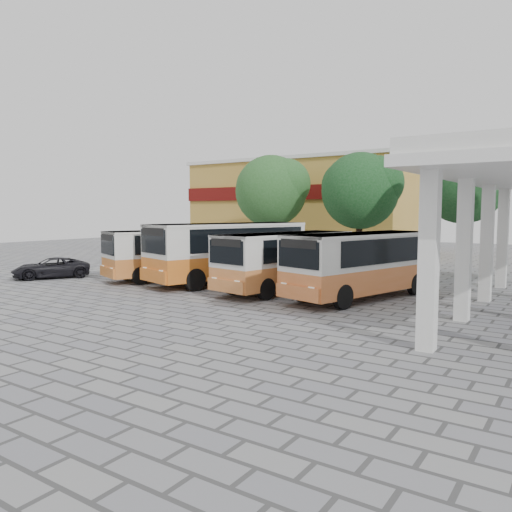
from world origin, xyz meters
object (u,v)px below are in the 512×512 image
Objects in this scene: bus_far_right at (362,261)px; parked_car at (51,268)px; bus_centre_right at (286,257)px; bus_centre_left at (228,249)px; bus_far_left at (175,251)px.

bus_far_right is 16.90m from parked_car.
parked_car is (-12.89, -3.33, -0.98)m from bus_centre_right.
bus_centre_right is at bearing 8.55° from bus_centre_left.
bus_centre_right is 3.63m from bus_far_right.
parked_car is at bearing -127.06° from bus_far_left.
bus_centre_right is at bearing -163.26° from bus_far_right.
bus_centre_right is 0.96× the size of bus_far_right.
bus_centre_left is 1.11× the size of bus_far_right.
bus_far_right is (7.33, -0.46, -0.17)m from bus_centre_left.
parked_car is (-16.52, -3.42, -1.03)m from bus_far_right.
bus_far_left is 10.65m from bus_far_right.
bus_centre_left reaches higher than bus_far_right.
bus_far_left is at bearing -165.13° from bus_far_right.
bus_centre_left is at bearing 28.63° from bus_far_left.
bus_far_left is 3.34m from bus_centre_left.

